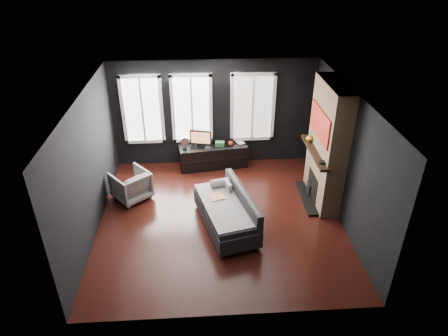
{
  "coord_description": "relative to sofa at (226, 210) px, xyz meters",
  "views": [
    {
      "loc": [
        -0.36,
        -6.75,
        5.13
      ],
      "look_at": [
        0.1,
        0.3,
        1.05
      ],
      "focal_mm": 32.0,
      "sensor_mm": 36.0,
      "label": 1
    }
  ],
  "objects": [
    {
      "name": "sofa",
      "position": [
        0.0,
        0.0,
        0.0
      ],
      "size": [
        1.38,
        2.06,
        0.81
      ],
      "primitive_type": null,
      "rotation": [
        0.0,
        0.0,
        0.25
      ],
      "color": "#252427",
      "rests_on": "floor"
    },
    {
      "name": "windows",
      "position": [
        -0.55,
        2.73,
        1.98
      ],
      "size": [
        4.0,
        0.16,
        1.76
      ],
      "primitive_type": null,
      "color": "white",
      "rests_on": "wall_back"
    },
    {
      "name": "mug",
      "position": [
        0.3,
        2.52,
        0.25
      ],
      "size": [
        0.16,
        0.15,
        0.13
      ],
      "primitive_type": "imported",
      "rotation": [
        0.0,
        0.0,
        0.46
      ],
      "color": "#E74B20",
      "rests_on": "media_console"
    },
    {
      "name": "stripe_pillow",
      "position": [
        0.08,
        0.53,
        0.18
      ],
      "size": [
        0.16,
        0.31,
        0.3
      ],
      "primitive_type": "cube",
      "rotation": [
        0.0,
        0.0,
        0.32
      ],
      "color": "gray",
      "rests_on": "sofa"
    },
    {
      "name": "monitor",
      "position": [
        -0.45,
        2.5,
        0.43
      ],
      "size": [
        0.57,
        0.23,
        0.5
      ],
      "primitive_type": null,
      "rotation": [
        0.0,
        0.0,
        -0.21
      ],
      "color": "black",
      "rests_on": "media_console"
    },
    {
      "name": "mantel_clock",
      "position": [
        1.95,
        0.32,
        0.85
      ],
      "size": [
        0.15,
        0.15,
        0.04
      ],
      "primitive_type": "cylinder",
      "rotation": [
        0.0,
        0.0,
        -0.12
      ],
      "color": "black",
      "rests_on": "fireplace"
    },
    {
      "name": "desk_fan",
      "position": [
        -0.86,
        2.39,
        0.35
      ],
      "size": [
        0.27,
        0.27,
        0.33
      ],
      "primitive_type": null,
      "rotation": [
        0.0,
        0.0,
        0.17
      ],
      "color": "gray",
      "rests_on": "media_console"
    },
    {
      "name": "mantel_vase",
      "position": [
        1.95,
        1.32,
        0.91
      ],
      "size": [
        0.19,
        0.2,
        0.17
      ],
      "primitive_type": "imported",
      "rotation": [
        0.0,
        0.0,
        -0.12
      ],
      "color": "gold",
      "rests_on": "fireplace"
    },
    {
      "name": "wall_left",
      "position": [
        -2.6,
        0.27,
        0.95
      ],
      "size": [
        0.02,
        5.0,
        2.7
      ],
      "primitive_type": "cube",
      "color": "black",
      "rests_on": "ground"
    },
    {
      "name": "floor",
      "position": [
        -0.1,
        0.27,
        -0.4
      ],
      "size": [
        5.0,
        5.0,
        0.0
      ],
      "primitive_type": "plane",
      "color": "black",
      "rests_on": "ground"
    },
    {
      "name": "storage_box",
      "position": [
        0.02,
        2.48,
        0.24
      ],
      "size": [
        0.24,
        0.16,
        0.12
      ],
      "primitive_type": "cube",
      "rotation": [
        0.0,
        0.0,
        -0.08
      ],
      "color": "#316C3D",
      "rests_on": "media_console"
    },
    {
      "name": "fireplace",
      "position": [
        2.2,
        0.87,
        0.95
      ],
      "size": [
        0.7,
        1.62,
        2.7
      ],
      "primitive_type": null,
      "color": "#93724C",
      "rests_on": "floor"
    },
    {
      "name": "wall_right",
      "position": [
        2.4,
        0.27,
        0.95
      ],
      "size": [
        0.02,
        5.0,
        2.7
      ],
      "primitive_type": "cube",
      "color": "black",
      "rests_on": "ground"
    },
    {
      "name": "book",
      "position": [
        0.47,
        2.61,
        0.3
      ],
      "size": [
        0.17,
        0.09,
        0.24
      ],
      "primitive_type": "imported",
      "rotation": [
        0.0,
        0.0,
        0.41
      ],
      "color": "#BAAE94",
      "rests_on": "media_console"
    },
    {
      "name": "ceiling",
      "position": [
        -0.1,
        0.27,
        2.3
      ],
      "size": [
        5.0,
        5.0,
        0.0
      ],
      "primitive_type": "plane",
      "color": "white",
      "rests_on": "ground"
    },
    {
      "name": "wall_back",
      "position": [
        -0.1,
        2.77,
        0.95
      ],
      "size": [
        5.0,
        0.02,
        2.7
      ],
      "primitive_type": "cube",
      "color": "black",
      "rests_on": "ground"
    },
    {
      "name": "armchair",
      "position": [
        -2.05,
        1.17,
        -0.03
      ],
      "size": [
        0.99,
        0.98,
        0.75
      ],
      "primitive_type": "imported",
      "rotation": [
        0.0,
        0.0,
        -2.45
      ],
      "color": "white",
      "rests_on": "floor"
    },
    {
      "name": "media_console",
      "position": [
        -0.15,
        2.51,
        -0.11
      ],
      "size": [
        1.76,
        0.75,
        0.59
      ],
      "primitive_type": null,
      "rotation": [
        0.0,
        0.0,
        0.13
      ],
      "color": "black",
      "rests_on": "floor"
    }
  ]
}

